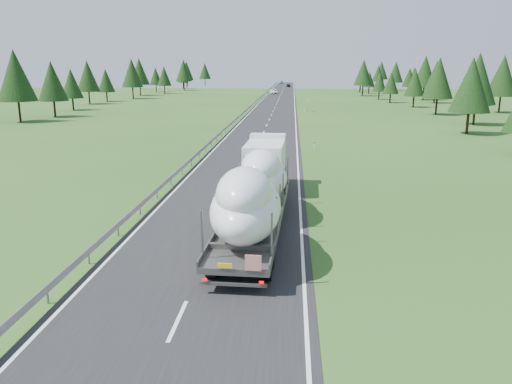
# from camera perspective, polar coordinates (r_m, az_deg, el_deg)

# --- Properties ---
(ground) EXTENTS (400.00, 400.00, 0.00)m
(ground) POSITION_cam_1_polar(r_m,az_deg,el_deg) (26.81, -4.66, -5.27)
(ground) COLOR #284C19
(ground) RESTS_ON ground
(road_surface) EXTENTS (10.00, 400.00, 0.02)m
(road_surface) POSITION_cam_1_polar(r_m,az_deg,el_deg) (125.38, 2.31, 9.94)
(road_surface) COLOR black
(road_surface) RESTS_ON ground
(guardrail) EXTENTS (0.10, 400.00, 0.76)m
(guardrail) POSITION_cam_1_polar(r_m,az_deg,el_deg) (125.56, -0.14, 10.23)
(guardrail) COLOR slate
(guardrail) RESTS_ON ground
(marker_posts) EXTENTS (0.13, 350.08, 1.00)m
(marker_posts) POSITION_cam_1_polar(r_m,az_deg,el_deg) (180.22, 5.00, 11.30)
(marker_posts) COLOR silver
(marker_posts) RESTS_ON ground
(highway_sign) EXTENTS (0.08, 0.90, 2.60)m
(highway_sign) POSITION_cam_1_polar(r_m,az_deg,el_deg) (105.29, 5.94, 10.09)
(highway_sign) COLOR slate
(highway_sign) RESTS_ON ground
(tree_line_right) EXTENTS (28.24, 269.71, 12.52)m
(tree_line_right) POSITION_cam_1_polar(r_m,az_deg,el_deg) (125.32, 20.94, 12.20)
(tree_line_right) COLOR black
(tree_line_right) RESTS_ON ground
(tree_line_left) EXTENTS (14.33, 270.28, 12.55)m
(tree_line_left) POSITION_cam_1_polar(r_m,az_deg,el_deg) (139.32, -16.46, 12.73)
(tree_line_left) COLOR black
(tree_line_left) RESTS_ON ground
(boat_truck) EXTENTS (3.55, 20.94, 4.58)m
(boat_truck) POSITION_cam_1_polar(r_m,az_deg,el_deg) (28.37, 0.13, 0.95)
(boat_truck) COLOR silver
(boat_truck) RESTS_ON ground
(distant_van) EXTENTS (3.08, 6.06, 1.64)m
(distant_van) POSITION_cam_1_polar(r_m,az_deg,el_deg) (178.70, 2.02, 11.41)
(distant_van) COLOR white
(distant_van) RESTS_ON ground
(distant_car_dark) EXTENTS (2.26, 4.69, 1.54)m
(distant_car_dark) POSITION_cam_1_polar(r_m,az_deg,el_deg) (245.60, 3.71, 12.08)
(distant_car_dark) COLOR black
(distant_car_dark) RESTS_ON ground
(distant_car_blue) EXTENTS (1.70, 4.75, 1.56)m
(distant_car_blue) POSITION_cam_1_polar(r_m,az_deg,el_deg) (302.13, 2.91, 12.44)
(distant_car_blue) COLOR #181B44
(distant_car_blue) RESTS_ON ground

